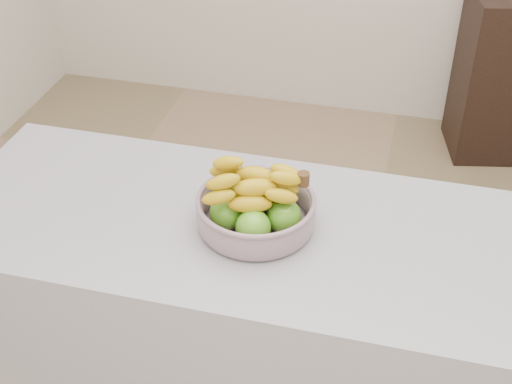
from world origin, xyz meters
TOP-DOWN VIEW (x-y plane):
  - counter at (0.00, -0.23)m, footprint 2.00×0.60m
  - cabinet at (0.50, 1.78)m, footprint 0.52×0.45m
  - fruit_bowl at (-0.23, -0.23)m, footprint 0.28×0.28m

SIDE VIEW (x-z plane):
  - cabinet at x=0.50m, z-range 0.00..0.81m
  - counter at x=0.00m, z-range 0.00..0.90m
  - fruit_bowl at x=-0.23m, z-range 0.87..1.03m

